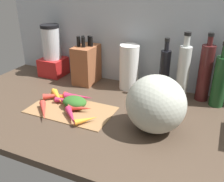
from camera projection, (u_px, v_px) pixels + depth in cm
name	position (u px, v px, depth cm)	size (l,w,h in cm)	color
ground_plane	(117.00, 117.00, 115.30)	(170.00, 80.00, 3.00)	#47382B
wall_back	(146.00, 31.00, 133.73)	(170.00, 3.00, 60.00)	#ADB7C1
cutting_board	(71.00, 109.00, 117.95)	(39.40, 22.20, 0.80)	#997047
carrot_0	(57.00, 96.00, 127.00)	(2.90, 2.90, 13.74)	red
carrot_1	(74.00, 97.00, 124.78)	(3.39, 3.39, 12.02)	red
carrot_2	(79.00, 97.00, 125.06)	(3.47, 3.47, 14.34)	#B2264C
carrot_3	(57.00, 97.00, 124.91)	(3.44, 3.44, 12.28)	orange
carrot_4	(58.00, 95.00, 129.12)	(2.04, 2.04, 12.23)	orange
carrot_5	(68.00, 101.00, 122.40)	(2.57, 2.57, 13.17)	#B2264C
carrot_6	(80.00, 108.00, 115.17)	(3.19, 3.19, 10.73)	red
carrot_7	(43.00, 110.00, 113.30)	(2.97, 2.97, 15.41)	red
carrot_8	(70.00, 98.00, 125.06)	(2.07, 2.07, 12.14)	orange
carrot_9	(71.00, 116.00, 108.71)	(3.08, 3.08, 13.80)	#B2264C
carrot_10	(86.00, 120.00, 106.58)	(2.56, 2.56, 10.42)	orange
carrot_greens_pile	(75.00, 102.00, 118.62)	(11.75, 9.04, 4.97)	#2D6023
winter_squash	(156.00, 104.00, 98.94)	(23.74, 22.48, 23.30)	#B2B7A8
knife_block	(86.00, 64.00, 144.12)	(10.99, 16.46, 26.85)	brown
blender_appliance	(52.00, 54.00, 153.44)	(14.11, 14.11, 30.92)	red
paper_towel_roll	(129.00, 67.00, 135.91)	(10.25, 10.25, 24.16)	white
bottle_0	(164.00, 73.00, 127.01)	(5.07, 5.07, 30.14)	black
bottle_1	(183.00, 72.00, 123.13)	(5.92, 5.92, 33.71)	silver
bottle_2	(205.00, 72.00, 122.41)	(6.48, 6.48, 33.55)	#471919
bottle_3	(220.00, 80.00, 117.37)	(6.78, 6.78, 30.96)	#19421E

